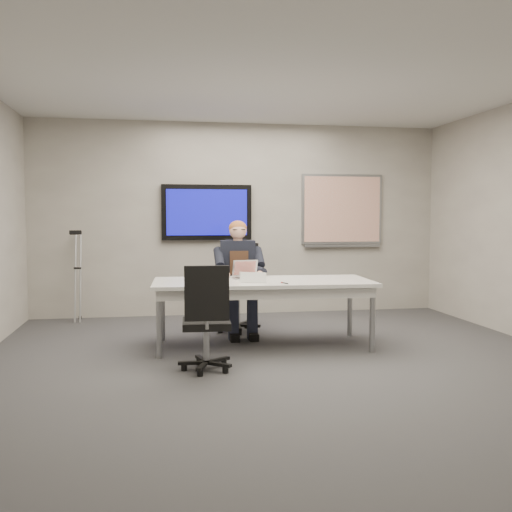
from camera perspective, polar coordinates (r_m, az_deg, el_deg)
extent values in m
cube|color=#323235|center=(5.64, 2.94, -10.81)|extent=(6.00, 6.00, 0.02)
cube|color=silver|center=(5.62, 3.04, 17.98)|extent=(6.00, 6.00, 0.02)
cube|color=gray|center=(8.41, -1.57, 3.69)|extent=(6.00, 0.02, 2.80)
cube|color=gray|center=(2.62, 17.77, 2.97)|extent=(6.00, 0.02, 2.80)
cube|color=silver|center=(6.29, 0.68, -2.63)|extent=(2.44, 1.11, 0.04)
cube|color=silver|center=(6.30, 0.68, -3.35)|extent=(2.33, 1.01, 0.10)
cylinder|color=gray|center=(5.88, -9.67, -6.77)|extent=(0.06, 0.06, 0.70)
cylinder|color=gray|center=(6.19, 11.56, -6.26)|extent=(0.06, 0.06, 0.70)
cylinder|color=gray|center=(6.70, -9.34, -5.45)|extent=(0.06, 0.06, 0.70)
cylinder|color=gray|center=(6.98, 9.36, -5.08)|extent=(0.06, 0.06, 0.70)
cube|color=black|center=(8.30, -4.95, 4.37)|extent=(1.30, 0.08, 0.80)
cube|color=#0C0D8D|center=(8.25, -4.92, 4.37)|extent=(1.16, 0.01, 0.66)
cube|color=gray|center=(8.74, 8.59, 4.64)|extent=(1.25, 0.04, 1.05)
cube|color=white|center=(8.72, 8.64, 4.65)|extent=(1.18, 0.01, 0.98)
cube|color=gray|center=(8.72, 8.63, 1.03)|extent=(1.18, 0.05, 0.04)
cylinder|color=gray|center=(7.16, -1.88, -5.24)|extent=(0.06, 0.06, 0.38)
cube|color=black|center=(7.14, -1.88, -3.74)|extent=(0.62, 0.62, 0.07)
cube|color=black|center=(7.32, -1.48, -0.82)|extent=(0.43, 0.21, 0.55)
cylinder|color=gray|center=(5.41, -4.98, -8.55)|extent=(0.06, 0.06, 0.34)
cube|color=black|center=(5.37, -4.99, -6.77)|extent=(0.46, 0.46, 0.07)
cube|color=black|center=(5.12, -4.94, -3.74)|extent=(0.40, 0.07, 0.50)
cube|color=black|center=(7.06, -1.85, -0.84)|extent=(0.45, 0.29, 0.59)
cube|color=#3C2518|center=(6.94, -1.70, -0.67)|extent=(0.23, 0.04, 0.29)
sphere|color=#E3A58B|center=(7.01, -1.82, 2.55)|extent=(0.21, 0.21, 0.21)
ellipsoid|color=brown|center=(7.03, -1.84, 2.81)|extent=(0.22, 0.22, 0.19)
cube|color=#A7A7AA|center=(6.42, -0.93, -2.24)|extent=(0.32, 0.25, 0.02)
cube|color=black|center=(6.41, -0.92, -2.17)|extent=(0.27, 0.18, 0.00)
cube|color=#A7A7AA|center=(6.54, -1.11, -1.23)|extent=(0.30, 0.12, 0.19)
cube|color=red|center=(6.53, -1.10, -1.21)|extent=(0.26, 0.09, 0.16)
cylinder|color=black|center=(5.99, 2.87, -2.71)|extent=(0.05, 0.13, 0.01)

